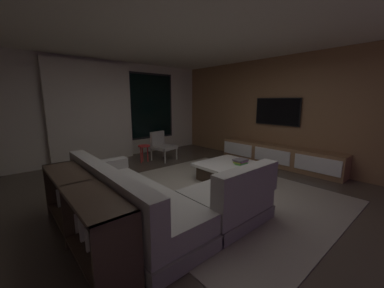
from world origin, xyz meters
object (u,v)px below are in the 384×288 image
Objects in this scene: coffee_table at (231,172)px; book_stack_on_coffee_table at (241,161)px; sectional_couch at (157,200)px; media_console at (278,156)px; accent_chair_near_window at (162,144)px; console_table_behind_couch at (81,209)px; mounted_tv at (277,112)px; side_stool at (144,149)px.

book_stack_on_coffee_table is (0.12, -0.15, 0.23)m from coffee_table.
book_stack_on_coffee_table is (2.10, 0.19, 0.13)m from sectional_couch.
media_console is at bearing -2.53° from coffee_table.
book_stack_on_coffee_table reaches higher than coffee_table.
accent_chair_near_window is 0.37× the size of console_table_behind_couch.
coffee_table is 4.31× the size of book_stack_on_coffee_table.
accent_chair_near_window reaches higher than coffee_table.
media_console is (3.72, 0.26, -0.04)m from sectional_couch.
mounted_tv reaches higher than book_stack_on_coffee_table.
coffee_table is 2.25m from mounted_tv.
sectional_couch reaches higher than media_console.
side_stool reaches higher than coffee_table.
mounted_tv is at bearing 3.95° from console_table_behind_couch.
coffee_table is 0.30m from book_stack_on_coffee_table.
media_console is 1.48× the size of console_table_behind_couch.
media_console is at bearing -132.42° from mounted_tv.
media_console reaches higher than side_stool.
sectional_couch is 2.11m from book_stack_on_coffee_table.
sectional_couch is 2.11× the size of mounted_tv.
sectional_couch is 2.01m from coffee_table.
accent_chair_near_window is 3.78m from console_table_behind_couch.
book_stack_on_coffee_table is 2.69m from side_stool.
side_stool is at bearing 171.75° from accent_chair_near_window.
accent_chair_near_window is 0.25× the size of media_console.
sectional_couch is 9.29× the size of book_stack_on_coffee_table.
sectional_couch reaches higher than accent_chair_near_window.
book_stack_on_coffee_table is at bearing 1.22° from console_table_behind_couch.
sectional_couch is 0.81× the size of media_console.
console_table_behind_couch is at bearing -178.34° from media_console.
accent_chair_near_window is at bearing -8.25° from side_stool.
book_stack_on_coffee_table is at bearing 5.29° from sectional_couch.
sectional_couch is 4.07m from mounted_tv.
mounted_tv is at bearing 8.46° from book_stack_on_coffee_table.
accent_chair_near_window is at bearing 95.41° from book_stack_on_coffee_table.
sectional_couch is 3.73m from media_console.
media_console is (1.62, 0.07, -0.17)m from book_stack_on_coffee_table.
accent_chair_near_window is at bearing 55.43° from sectional_couch.
sectional_couch is at bearing -8.13° from console_table_behind_couch.
accent_chair_near_window is 3.16m from mounted_tv.
coffee_table is 2.52× the size of side_stool.
mounted_tv is (0.18, 0.20, 1.10)m from media_console.
book_stack_on_coffee_table is 0.09× the size of media_console.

